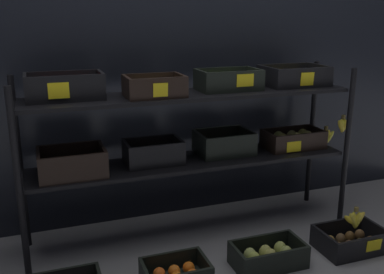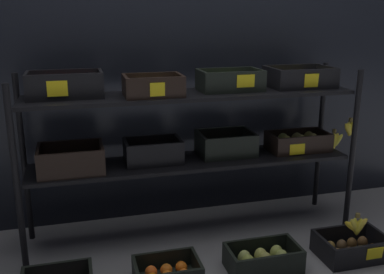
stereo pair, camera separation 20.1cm
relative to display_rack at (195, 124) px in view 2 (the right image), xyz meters
name	(u,v)px [view 2 (the right image)]	position (x,y,z in m)	size (l,w,h in m)	color
ground_plane	(192,233)	(-0.02, -0.01, -0.66)	(10.00, 10.00, 0.00)	gray
storefront_wall	(176,73)	(-0.02, 0.37, 0.23)	(4.22, 0.12, 1.80)	black
display_rack	(195,124)	(0.00, 0.00, 0.00)	(1.95, 0.39, 0.97)	black
crate_ground_tangerine	(167,274)	(-0.26, -0.45, -0.62)	(0.32, 0.22, 0.11)	black
crate_ground_pear	(263,259)	(0.23, -0.47, -0.61)	(0.37, 0.20, 0.12)	black
crate_ground_kiwi	(351,248)	(0.74, -0.48, -0.62)	(0.36, 0.25, 0.12)	black
banana_bunch_loose	(357,226)	(0.75, -0.48, -0.49)	(0.15, 0.04, 0.13)	brown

